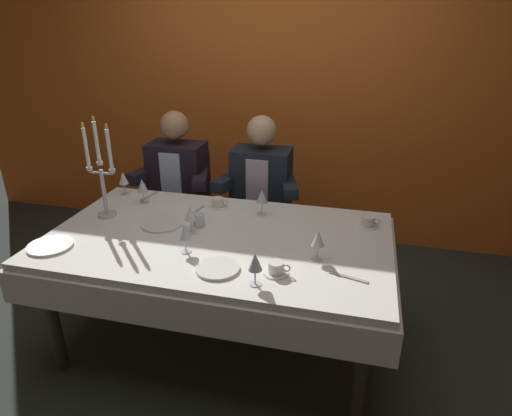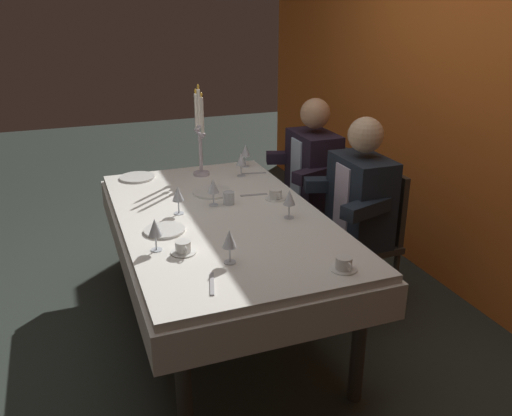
{
  "view_description": "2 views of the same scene",
  "coord_description": "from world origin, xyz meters",
  "px_view_note": "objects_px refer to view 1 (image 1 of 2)",
  "views": [
    {
      "loc": [
        0.73,
        -2.07,
        1.86
      ],
      "look_at": [
        0.19,
        0.12,
        0.88
      ],
      "focal_mm": 30.77,
      "sensor_mm": 36.0,
      "label": 1
    },
    {
      "loc": [
        2.66,
        -0.78,
        1.88
      ],
      "look_at": [
        0.21,
        0.14,
        0.84
      ],
      "focal_mm": 37.26,
      "sensor_mm": 36.0,
      "label": 2
    }
  ],
  "objects_px": {
    "coffee_cup_1": "(218,203)",
    "wine_glass_0": "(142,186)",
    "dining_table": "(219,254)",
    "coffee_cup_0": "(368,222)",
    "dinner_plate_0": "(50,246)",
    "candelabra": "(102,177)",
    "wine_glass_3": "(255,263)",
    "water_tumbler_0": "(199,220)",
    "seated_diner_0": "(179,176)",
    "wine_glass_1": "(262,197)",
    "wine_glass_4": "(123,179)",
    "wine_glass_6": "(185,232)",
    "wine_glass_2": "(318,239)",
    "coffee_cup_2": "(276,269)",
    "seated_diner_1": "(262,184)",
    "dinner_plate_2": "(218,268)",
    "wine_glass_5": "(190,214)"
  },
  "relations": [
    {
      "from": "coffee_cup_0",
      "to": "wine_glass_2",
      "type": "bearing_deg",
      "value": -118.05
    },
    {
      "from": "wine_glass_0",
      "to": "water_tumbler_0",
      "type": "height_order",
      "value": "wine_glass_0"
    },
    {
      "from": "dinner_plate_2",
      "to": "wine_glass_4",
      "type": "bearing_deg",
      "value": 140.11
    },
    {
      "from": "wine_glass_0",
      "to": "wine_glass_3",
      "type": "bearing_deg",
      "value": -38.74
    },
    {
      "from": "dining_table",
      "to": "seated_diner_1",
      "type": "distance_m",
      "value": 0.89
    },
    {
      "from": "wine_glass_4",
      "to": "dinner_plate_2",
      "type": "bearing_deg",
      "value": -39.89
    },
    {
      "from": "dinner_plate_0",
      "to": "wine_glass_4",
      "type": "relative_size",
      "value": 1.44
    },
    {
      "from": "candelabra",
      "to": "coffee_cup_2",
      "type": "xyz_separation_m",
      "value": [
        1.14,
        -0.39,
        -0.23
      ]
    },
    {
      "from": "coffee_cup_2",
      "to": "dinner_plate_0",
      "type": "bearing_deg",
      "value": -178.47
    },
    {
      "from": "candelabra",
      "to": "wine_glass_6",
      "type": "bearing_deg",
      "value": -25.33
    },
    {
      "from": "candelabra",
      "to": "wine_glass_1",
      "type": "relative_size",
      "value": 3.77
    },
    {
      "from": "wine_glass_2",
      "to": "seated_diner_1",
      "type": "xyz_separation_m",
      "value": [
        -0.53,
        1.01,
        -0.12
      ]
    },
    {
      "from": "coffee_cup_1",
      "to": "wine_glass_0",
      "type": "bearing_deg",
      "value": -174.32
    },
    {
      "from": "wine_glass_4",
      "to": "water_tumbler_0",
      "type": "distance_m",
      "value": 0.76
    },
    {
      "from": "wine_glass_1",
      "to": "wine_glass_2",
      "type": "xyz_separation_m",
      "value": [
        0.4,
        -0.47,
        0.0
      ]
    },
    {
      "from": "dinner_plate_0",
      "to": "coffee_cup_2",
      "type": "xyz_separation_m",
      "value": [
        1.22,
        0.03,
        0.02
      ]
    },
    {
      "from": "wine_glass_1",
      "to": "wine_glass_3",
      "type": "bearing_deg",
      "value": -78.98
    },
    {
      "from": "coffee_cup_0",
      "to": "dinner_plate_0",
      "type": "bearing_deg",
      "value": -157.81
    },
    {
      "from": "wine_glass_3",
      "to": "coffee_cup_1",
      "type": "relative_size",
      "value": 1.24
    },
    {
      "from": "coffee_cup_2",
      "to": "wine_glass_5",
      "type": "bearing_deg",
      "value": 150.7
    },
    {
      "from": "wine_glass_1",
      "to": "seated_diner_1",
      "type": "bearing_deg",
      "value": 103.48
    },
    {
      "from": "wine_glass_0",
      "to": "wine_glass_6",
      "type": "xyz_separation_m",
      "value": [
        0.52,
        -0.55,
        0.0
      ]
    },
    {
      "from": "wine_glass_5",
      "to": "coffee_cup_2",
      "type": "distance_m",
      "value": 0.64
    },
    {
      "from": "wine_glass_6",
      "to": "seated_diner_0",
      "type": "bearing_deg",
      "value": 115.01
    },
    {
      "from": "water_tumbler_0",
      "to": "seated_diner_0",
      "type": "relative_size",
      "value": 0.06
    },
    {
      "from": "wine_glass_1",
      "to": "seated_diner_0",
      "type": "xyz_separation_m",
      "value": [
        -0.79,
        0.54,
        -0.12
      ]
    },
    {
      "from": "wine_glass_6",
      "to": "coffee_cup_1",
      "type": "xyz_separation_m",
      "value": [
        -0.02,
        0.6,
        -0.09
      ]
    },
    {
      "from": "wine_glass_2",
      "to": "coffee_cup_2",
      "type": "distance_m",
      "value": 0.26
    },
    {
      "from": "dining_table",
      "to": "coffee_cup_0",
      "type": "distance_m",
      "value": 0.89
    },
    {
      "from": "wine_glass_0",
      "to": "wine_glass_6",
      "type": "relative_size",
      "value": 1.0
    },
    {
      "from": "dining_table",
      "to": "wine_glass_6",
      "type": "height_order",
      "value": "wine_glass_6"
    },
    {
      "from": "water_tumbler_0",
      "to": "seated_diner_1",
      "type": "distance_m",
      "value": 0.81
    },
    {
      "from": "wine_glass_6",
      "to": "coffee_cup_0",
      "type": "relative_size",
      "value": 1.24
    },
    {
      "from": "wine_glass_3",
      "to": "wine_glass_4",
      "type": "height_order",
      "value": "same"
    },
    {
      "from": "dinner_plate_2",
      "to": "dining_table",
      "type": "bearing_deg",
      "value": 108.22
    },
    {
      "from": "coffee_cup_0",
      "to": "candelabra",
      "type": "bearing_deg",
      "value": -171.19
    },
    {
      "from": "wine_glass_4",
      "to": "coffee_cup_2",
      "type": "xyz_separation_m",
      "value": [
        1.22,
        -0.74,
        -0.09
      ]
    },
    {
      "from": "candelabra",
      "to": "coffee_cup_0",
      "type": "relative_size",
      "value": 4.68
    },
    {
      "from": "seated_diner_1",
      "to": "coffee_cup_0",
      "type": "bearing_deg",
      "value": -35.8
    },
    {
      "from": "candelabra",
      "to": "wine_glass_3",
      "type": "xyz_separation_m",
      "value": [
        1.07,
        -0.51,
        -0.14
      ]
    },
    {
      "from": "dinner_plate_2",
      "to": "wine_glass_6",
      "type": "relative_size",
      "value": 1.32
    },
    {
      "from": "dinner_plate_2",
      "to": "seated_diner_0",
      "type": "relative_size",
      "value": 0.17
    },
    {
      "from": "dinner_plate_0",
      "to": "coffee_cup_1",
      "type": "xyz_separation_m",
      "value": [
        0.7,
        0.73,
        0.02
      ]
    },
    {
      "from": "dinner_plate_0",
      "to": "wine_glass_5",
      "type": "bearing_deg",
      "value": 27.32
    },
    {
      "from": "coffee_cup_2",
      "to": "seated_diner_0",
      "type": "xyz_separation_m",
      "value": [
        -1.01,
        1.19,
        -0.03
      ]
    },
    {
      "from": "dinner_plate_2",
      "to": "coffee_cup_2",
      "type": "relative_size",
      "value": 1.64
    },
    {
      "from": "wine_glass_1",
      "to": "wine_glass_4",
      "type": "distance_m",
      "value": 1.0
    },
    {
      "from": "wine_glass_1",
      "to": "wine_glass_2",
      "type": "relative_size",
      "value": 1.0
    },
    {
      "from": "wine_glass_1",
      "to": "wine_glass_6",
      "type": "distance_m",
      "value": 0.62
    },
    {
      "from": "wine_glass_2",
      "to": "seated_diner_0",
      "type": "bearing_deg",
      "value": 139.44
    }
  ]
}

